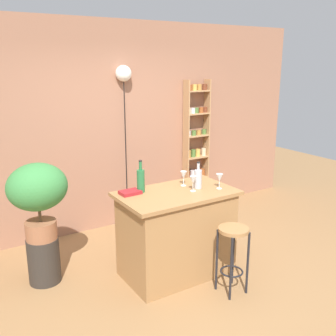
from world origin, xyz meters
TOP-DOWN VIEW (x-y plane):
  - ground at (0.00, 0.00)m, footprint 12.00×12.00m
  - back_wall at (0.00, 1.95)m, footprint 6.40×0.10m
  - kitchen_counter at (0.00, 0.30)m, footprint 1.23×0.73m
  - bar_stool at (0.27, -0.30)m, footprint 0.30×0.30m
  - spice_shelf at (1.35, 1.80)m, footprint 0.40×0.16m
  - plant_stool at (-1.27, 0.90)m, footprint 0.33×0.33m
  - potted_plant at (-1.27, 0.90)m, footprint 0.60×0.54m
  - bottle_vinegar at (0.26, 0.28)m, footprint 0.08×0.08m
  - bottle_sauce_amber at (-0.32, 0.50)m, footprint 0.08×0.08m
  - wine_glass_left at (0.18, 0.44)m, footprint 0.07×0.07m
  - wine_glass_center at (0.45, 0.15)m, footprint 0.07×0.07m
  - wine_glass_right at (0.16, 0.23)m, footprint 0.07×0.07m
  - cookbook at (-0.44, 0.50)m, footprint 0.21×0.15m
  - pendant_globe_light at (0.17, 1.84)m, footprint 0.21×0.21m

SIDE VIEW (x-z plane):
  - ground at x=0.00m, z-range 0.00..0.00m
  - plant_stool at x=-1.27m, z-range 0.00..0.49m
  - kitchen_counter at x=0.00m, z-range 0.00..0.95m
  - bar_stool at x=0.27m, z-range 0.16..0.85m
  - cookbook at x=-0.44m, z-range 0.95..0.98m
  - potted_plant at x=-1.27m, z-range 0.60..1.41m
  - spice_shelf at x=1.35m, z-range 0.03..2.04m
  - bottle_vinegar at x=0.26m, z-range 0.91..1.20m
  - wine_glass_left at x=0.18m, z-range 0.98..1.14m
  - wine_glass_center at x=0.45m, z-range 0.98..1.14m
  - wine_glass_right at x=0.16m, z-range 0.98..1.14m
  - bottle_sauce_amber at x=-0.32m, z-range 0.90..1.24m
  - back_wall at x=0.00m, z-range 0.00..2.80m
  - pendant_globe_light at x=0.17m, z-range 0.97..3.19m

